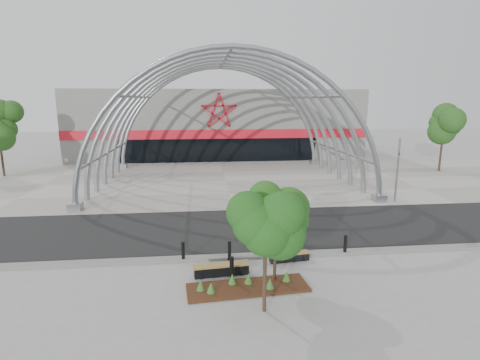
{
  "coord_description": "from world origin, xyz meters",
  "views": [
    {
      "loc": [
        -2.08,
        -15.59,
        6.83
      ],
      "look_at": [
        0.0,
        4.0,
        2.6
      ],
      "focal_mm": 28.0,
      "sensor_mm": 36.0,
      "label": 1
    }
  ],
  "objects_px": {
    "street_tree_0": "(265,228)",
    "street_tree_1": "(276,213)",
    "bench_1": "(289,257)",
    "bollard_2": "(229,252)",
    "signal_pole": "(398,169)",
    "bench_0": "(221,270)"
  },
  "relations": [
    {
      "from": "bollard_2",
      "to": "street_tree_0",
      "type": "bearing_deg",
      "value": -78.09
    },
    {
      "from": "bench_0",
      "to": "street_tree_1",
      "type": "bearing_deg",
      "value": -18.63
    },
    {
      "from": "bench_0",
      "to": "bench_1",
      "type": "relative_size",
      "value": 1.25
    },
    {
      "from": "bench_1",
      "to": "street_tree_1",
      "type": "bearing_deg",
      "value": -120.15
    },
    {
      "from": "street_tree_0",
      "to": "bench_0",
      "type": "xyz_separation_m",
      "value": [
        -1.26,
        2.75,
        -2.64
      ]
    },
    {
      "from": "signal_pole",
      "to": "street_tree_0",
      "type": "bearing_deg",
      "value": -132.0
    },
    {
      "from": "bollard_2",
      "to": "bench_0",
      "type": "bearing_deg",
      "value": -108.68
    },
    {
      "from": "street_tree_0",
      "to": "street_tree_1",
      "type": "bearing_deg",
      "value": 69.95
    },
    {
      "from": "bench_1",
      "to": "bollard_2",
      "type": "height_order",
      "value": "bollard_2"
    },
    {
      "from": "street_tree_0",
      "to": "bench_0",
      "type": "relative_size",
      "value": 1.77
    },
    {
      "from": "bench_1",
      "to": "bollard_2",
      "type": "xyz_separation_m",
      "value": [
        -2.58,
        0.23,
        0.27
      ]
    },
    {
      "from": "street_tree_1",
      "to": "bollard_2",
      "type": "distance_m",
      "value": 3.36
    },
    {
      "from": "signal_pole",
      "to": "bench_1",
      "type": "height_order",
      "value": "signal_pole"
    },
    {
      "from": "signal_pole",
      "to": "street_tree_1",
      "type": "bearing_deg",
      "value": -135.23
    },
    {
      "from": "street_tree_0",
      "to": "bench_0",
      "type": "height_order",
      "value": "street_tree_0"
    },
    {
      "from": "street_tree_1",
      "to": "bench_0",
      "type": "relative_size",
      "value": 1.67
    },
    {
      "from": "street_tree_0",
      "to": "bollard_2",
      "type": "xyz_separation_m",
      "value": [
        -0.84,
        3.99,
        -2.42
      ]
    },
    {
      "from": "street_tree_1",
      "to": "street_tree_0",
      "type": "bearing_deg",
      "value": -110.05
    },
    {
      "from": "signal_pole",
      "to": "street_tree_1",
      "type": "relative_size",
      "value": 1.16
    },
    {
      "from": "street_tree_0",
      "to": "bench_0",
      "type": "bearing_deg",
      "value": 114.61
    },
    {
      "from": "street_tree_1",
      "to": "bollard_2",
      "type": "height_order",
      "value": "street_tree_1"
    },
    {
      "from": "street_tree_1",
      "to": "bench_0",
      "type": "distance_m",
      "value": 3.26
    }
  ]
}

